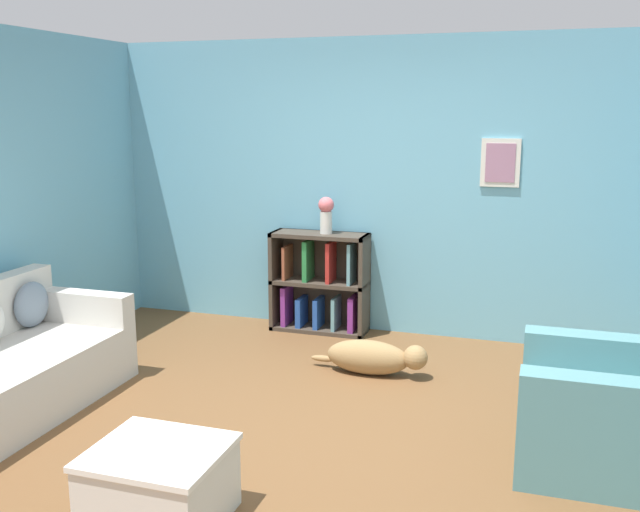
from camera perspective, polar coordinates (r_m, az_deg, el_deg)
ground_plane at (r=4.62m, az=-1.56°, el=-13.86°), size 14.00×14.00×0.00m
wall_back at (r=6.37m, az=5.13°, el=5.44°), size 5.60×0.13×2.60m
bookshelf at (r=6.46m, az=0.02°, el=-2.29°), size 0.87×0.31×0.90m
recliner_chair at (r=4.41m, az=23.17°, el=-11.23°), size 0.99×0.93×1.00m
coffee_table at (r=3.72m, az=-12.73°, el=-17.29°), size 0.64×0.58×0.39m
dog at (r=5.49m, az=4.30°, el=-8.07°), size 0.93×0.24×0.27m
vase at (r=6.30m, az=0.49°, el=3.47°), size 0.14×0.14×0.33m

